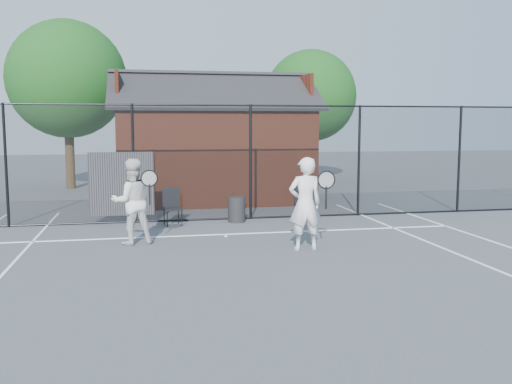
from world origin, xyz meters
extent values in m
plane|color=#45484F|center=(0.00, 0.00, 0.00)|extent=(80.00, 80.00, 0.00)
cube|color=white|center=(0.00, 3.00, 0.01)|extent=(11.00, 0.06, 0.01)
cube|color=white|center=(0.00, 2.85, 0.01)|extent=(0.06, 0.30, 0.01)
cylinder|color=black|center=(-5.00, 5.00, 1.50)|extent=(0.07, 0.07, 3.00)
cylinder|color=black|center=(-2.00, 5.00, 1.50)|extent=(0.07, 0.07, 3.00)
cylinder|color=black|center=(1.00, 5.00, 1.50)|extent=(0.07, 0.07, 3.00)
cylinder|color=black|center=(4.00, 5.00, 1.50)|extent=(0.07, 0.07, 3.00)
cylinder|color=black|center=(7.00, 5.00, 1.50)|extent=(0.07, 0.07, 3.00)
cylinder|color=black|center=(0.00, 5.00, 2.97)|extent=(22.00, 0.04, 0.04)
cylinder|color=black|center=(0.00, 5.00, 0.03)|extent=(22.00, 0.04, 0.04)
cube|color=black|center=(0.00, 5.00, 1.50)|extent=(22.00, 3.00, 0.01)
cube|color=black|center=(-2.30, 4.98, 1.00)|extent=(1.60, 0.04, 1.60)
cube|color=maroon|center=(0.50, 9.00, 1.50)|extent=(6.00, 4.00, 3.00)
cube|color=black|center=(0.50, 8.00, 3.53)|extent=(6.50, 2.36, 1.32)
cube|color=black|center=(0.50, 10.00, 3.53)|extent=(6.50, 2.36, 1.32)
cube|color=maroon|center=(-2.45, 9.00, 3.53)|extent=(0.10, 2.80, 1.06)
cube|color=maroon|center=(3.45, 9.00, 3.53)|extent=(0.10, 2.80, 1.06)
cylinder|color=#352415|center=(-4.50, 13.50, 1.26)|extent=(0.36, 0.36, 2.52)
sphere|color=#164914|center=(-4.50, 13.50, 4.20)|extent=(4.48, 4.48, 4.48)
cylinder|color=#352415|center=(5.50, 14.50, 1.12)|extent=(0.36, 0.36, 2.23)
sphere|color=#164914|center=(5.50, 14.50, 3.72)|extent=(3.97, 3.97, 3.97)
imported|color=white|center=(1.35, 1.15, 0.92)|extent=(0.69, 0.47, 1.85)
torus|color=black|center=(1.66, 0.78, 1.43)|extent=(0.36, 0.03, 0.36)
cylinder|color=black|center=(1.66, 0.78, 1.08)|extent=(0.03, 0.03, 0.44)
imported|color=silver|center=(-2.01, 2.40, 0.89)|extent=(0.97, 0.82, 1.78)
torus|color=black|center=(-1.66, 2.05, 1.40)|extent=(0.35, 0.03, 0.35)
cylinder|color=black|center=(-1.66, 2.05, 1.07)|extent=(0.03, 0.03, 0.43)
cube|color=black|center=(-1.07, 4.43, 0.45)|extent=(0.50, 0.52, 0.90)
cube|color=black|center=(2.28, 4.19, 0.49)|extent=(0.53, 0.55, 0.97)
cylinder|color=black|center=(0.56, 4.60, 0.32)|extent=(0.45, 0.45, 0.65)
camera|label=1|loc=(-1.83, -9.60, 2.48)|focal=40.00mm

